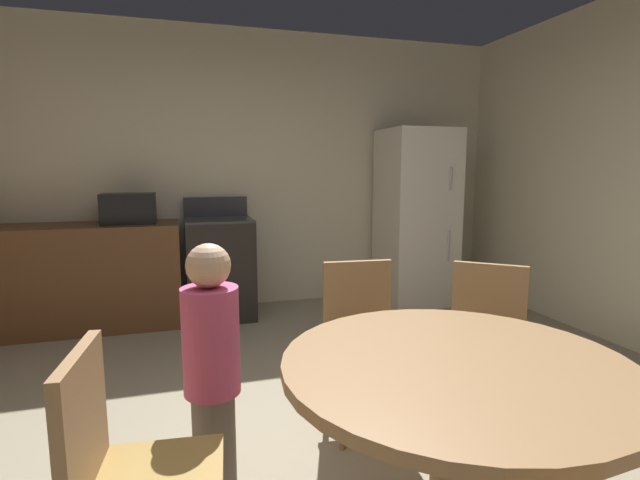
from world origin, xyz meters
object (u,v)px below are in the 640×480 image
at_px(oven_range, 220,267).
at_px(dining_table, 454,408).
at_px(chair_north, 363,333).
at_px(person_child, 212,373).
at_px(chair_northeast, 485,337).
at_px(microwave, 129,208).
at_px(refrigerator, 416,217).
at_px(chair_west, 128,472).

distance_m(oven_range, dining_table, 3.19).
relative_size(chair_north, person_child, 0.80).
bearing_deg(chair_northeast, microwave, -100.07).
height_order(dining_table, person_child, person_child).
distance_m(refrigerator, dining_table, 3.44).
bearing_deg(chair_north, chair_west, -45.41).
distance_m(microwave, person_child, 2.69).
height_order(chair_northeast, person_child, person_child).
bearing_deg(chair_northeast, dining_table, 0.00).
xyz_separation_m(microwave, person_child, (0.51, -2.60, -0.45)).
bearing_deg(person_child, refrigerator, 85.34).
bearing_deg(person_child, chair_west, -84.95).
relative_size(chair_northeast, chair_west, 1.00).
bearing_deg(refrigerator, chair_west, -129.71).
distance_m(refrigerator, chair_north, 2.54).
height_order(microwave, person_child, microwave).
bearing_deg(chair_northeast, chair_west, -27.16).
relative_size(refrigerator, chair_north, 2.02).
height_order(microwave, chair_north, microwave).
bearing_deg(dining_table, chair_west, 174.48).
xyz_separation_m(oven_range, microwave, (-0.76, -0.00, 0.56)).
xyz_separation_m(chair_northeast, person_child, (-1.40, -0.22, 0.08)).
xyz_separation_m(refrigerator, chair_north, (-1.40, -2.09, -0.38)).
bearing_deg(oven_range, chair_north, -75.01).
distance_m(chair_northeast, chair_west, 1.79).
distance_m(microwave, dining_table, 3.41).
bearing_deg(refrigerator, dining_table, -115.64).
bearing_deg(person_child, chair_northeast, 45.22).
relative_size(microwave, chair_north, 0.51).
distance_m(microwave, chair_north, 2.57).
bearing_deg(oven_range, person_child, -95.34).
bearing_deg(oven_range, chair_west, -99.54).
bearing_deg(microwave, person_child, -78.85).
bearing_deg(chair_northeast, oven_range, -112.98).
relative_size(refrigerator, chair_northeast, 2.02).
bearing_deg(refrigerator, microwave, 178.95).
distance_m(oven_range, chair_northeast, 2.65).
bearing_deg(person_child, oven_range, 121.00).
distance_m(refrigerator, chair_west, 3.91).
distance_m(oven_range, person_child, 2.62).
distance_m(refrigerator, person_child, 3.39).
height_order(oven_range, microwave, microwave).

